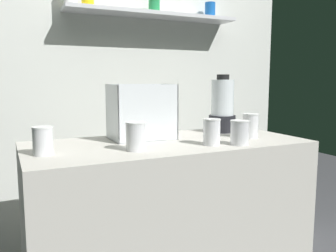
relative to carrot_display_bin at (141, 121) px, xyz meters
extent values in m
cube|color=beige|center=(0.09, -0.14, -0.55)|extent=(1.40, 0.64, 0.90)
cube|color=silver|center=(0.09, 0.63, 0.25)|extent=(2.60, 0.04, 2.50)
cube|color=silver|center=(0.30, 0.51, 0.65)|extent=(1.19, 0.20, 0.02)
cylinder|color=#268C4C|center=(0.30, 0.51, 0.71)|extent=(0.08, 0.08, 0.11)
cylinder|color=#1959B2|center=(0.74, 0.52, 0.71)|extent=(0.08, 0.08, 0.11)
cube|color=white|center=(0.00, 0.00, -0.09)|extent=(0.32, 0.22, 0.01)
cube|color=white|center=(0.00, -0.11, 0.05)|extent=(0.32, 0.01, 0.29)
cube|color=white|center=(0.00, 0.11, 0.05)|extent=(0.32, 0.01, 0.29)
cube|color=white|center=(-0.16, 0.00, 0.05)|extent=(0.01, 0.22, 0.29)
cube|color=white|center=(0.16, 0.00, 0.05)|extent=(0.01, 0.22, 0.29)
cone|color=orange|center=(-0.05, 0.00, -0.08)|extent=(0.13, 0.16, 0.02)
cone|color=orange|center=(0.06, -0.01, -0.08)|extent=(0.12, 0.16, 0.02)
cone|color=orange|center=(0.03, 0.01, -0.07)|extent=(0.11, 0.15, 0.03)
cone|color=orange|center=(-0.05, 0.00, -0.07)|extent=(0.19, 0.04, 0.03)
cone|color=orange|center=(-0.02, 0.01, -0.04)|extent=(0.16, 0.09, 0.03)
cone|color=orange|center=(0.00, 0.00, -0.05)|extent=(0.12, 0.17, 0.03)
cylinder|color=black|center=(0.53, 0.03, -0.05)|extent=(0.16, 0.16, 0.10)
cylinder|color=silver|center=(0.53, 0.03, 0.11)|extent=(0.13, 0.13, 0.21)
cylinder|color=maroon|center=(0.53, 0.03, 0.02)|extent=(0.12, 0.12, 0.04)
cylinder|color=black|center=(0.53, 0.03, 0.23)|extent=(0.07, 0.07, 0.03)
cylinder|color=white|center=(-0.51, -0.20, -0.04)|extent=(0.08, 0.08, 0.11)
cylinder|color=orange|center=(-0.51, -0.20, -0.05)|extent=(0.08, 0.08, 0.09)
cylinder|color=white|center=(-0.51, -0.20, 0.02)|extent=(0.09, 0.09, 0.01)
cylinder|color=white|center=(-0.13, -0.28, -0.04)|extent=(0.09, 0.09, 0.12)
cylinder|color=yellow|center=(-0.13, -0.28, -0.05)|extent=(0.08, 0.08, 0.09)
cylinder|color=white|center=(-0.13, -0.28, 0.03)|extent=(0.09, 0.09, 0.01)
cylinder|color=white|center=(0.24, -0.31, -0.04)|extent=(0.08, 0.08, 0.12)
cylinder|color=orange|center=(0.24, -0.31, -0.05)|extent=(0.08, 0.08, 0.08)
cylinder|color=white|center=(0.24, -0.31, 0.03)|extent=(0.09, 0.09, 0.01)
cylinder|color=white|center=(0.37, -0.36, -0.04)|extent=(0.09, 0.09, 0.11)
cylinder|color=yellow|center=(0.37, -0.36, -0.06)|extent=(0.08, 0.08, 0.07)
cylinder|color=white|center=(0.37, -0.36, 0.02)|extent=(0.09, 0.09, 0.01)
cylinder|color=white|center=(0.54, -0.22, -0.03)|extent=(0.08, 0.08, 0.13)
cylinder|color=red|center=(0.54, -0.22, -0.05)|extent=(0.08, 0.08, 0.08)
cylinder|color=white|center=(0.54, -0.22, 0.03)|extent=(0.09, 0.09, 0.01)
camera|label=1|loc=(-0.65, -1.72, 0.22)|focal=37.46mm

